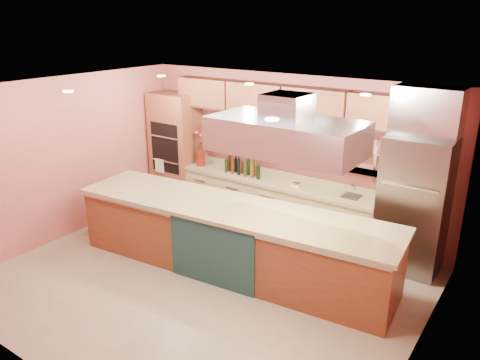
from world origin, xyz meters
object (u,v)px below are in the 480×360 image
Objects in this scene: green_canister at (260,128)px; refrigerator at (413,205)px; flower_vase at (200,158)px; copper_kettle at (242,127)px; island at (231,238)px; kitchen_scale at (296,184)px.

refrigerator is at bearing -4.54° from green_canister.
copper_kettle is at bearing 14.50° from flower_vase.
refrigerator is 3.37m from copper_kettle.
refrigerator is at bearing 30.49° from island.
kitchen_scale is at bearing 76.31° from island.
flower_vase is at bearing -165.50° from copper_kettle.
green_canister is at bearing 10.11° from flower_vase.
copper_kettle is (-1.29, 0.22, 0.81)m from kitchen_scale.
green_canister is at bearing 0.00° from copper_kettle.
island is 30.09× the size of copper_kettle.
refrigerator is 11.64× the size of green_canister.
kitchen_scale is 1.25m from green_canister.
green_canister reaches higher than kitchen_scale.
copper_kettle is (-3.28, 0.23, 0.73)m from refrigerator.
kitchen_scale is 1.54m from copper_kettle.
kitchen_scale is at bearing 0.00° from flower_vase.
flower_vase is 2.04× the size of kitchen_scale.
island is 1.69m from kitchen_scale.
island is 15.80× the size of flower_vase.
green_canister reaches higher than island.
island is 32.22× the size of kitchen_scale.
kitchen_scale is at bearing -13.64° from green_canister.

